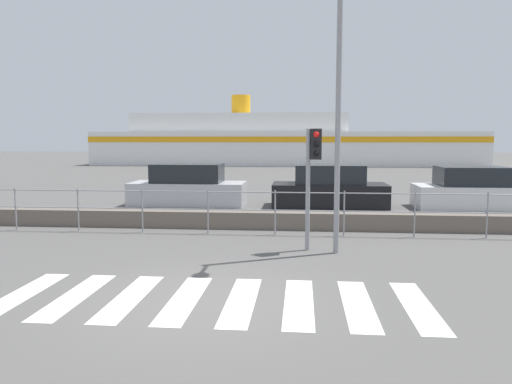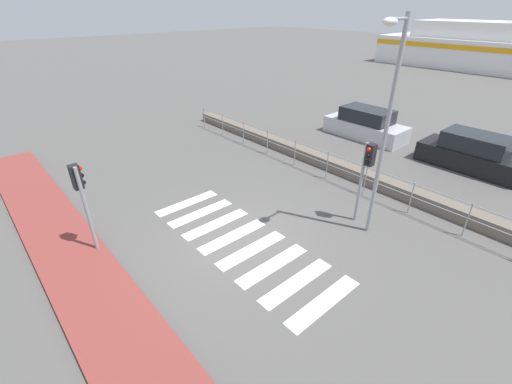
{
  "view_description": "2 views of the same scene",
  "coord_description": "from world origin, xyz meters",
  "px_view_note": "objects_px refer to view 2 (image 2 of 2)",
  "views": [
    {
      "loc": [
        1.57,
        -7.52,
        2.55
      ],
      "look_at": [
        0.7,
        2.0,
        1.5
      ],
      "focal_mm": 35.0,
      "sensor_mm": 36.0,
      "label": 1
    },
    {
      "loc": [
        6.75,
        -5.19,
        6.38
      ],
      "look_at": [
        -0.28,
        1.0,
        1.2
      ],
      "focal_mm": 24.0,
      "sensor_mm": 36.0,
      "label": 2
    }
  ],
  "objects_px": {
    "parked_car_silver": "(365,125)",
    "parked_car_black": "(472,154)",
    "streetlamp": "(386,114)",
    "traffic_light_near": "(81,190)",
    "traffic_light_far": "(366,166)"
  },
  "relations": [
    {
      "from": "streetlamp",
      "to": "traffic_light_far",
      "type": "bearing_deg",
      "value": 142.6
    },
    {
      "from": "traffic_light_far",
      "to": "parked_car_silver",
      "type": "height_order",
      "value": "traffic_light_far"
    },
    {
      "from": "parked_car_silver",
      "to": "parked_car_black",
      "type": "xyz_separation_m",
      "value": [
        5.33,
        -0.0,
        -0.0
      ]
    },
    {
      "from": "streetlamp",
      "to": "parked_car_silver",
      "type": "xyz_separation_m",
      "value": [
        -5.06,
        7.71,
        -3.17
      ]
    },
    {
      "from": "parked_car_silver",
      "to": "traffic_light_near",
      "type": "bearing_deg",
      "value": -88.73
    },
    {
      "from": "traffic_light_far",
      "to": "parked_car_silver",
      "type": "xyz_separation_m",
      "value": [
        -4.54,
        7.31,
        -1.35
      ]
    },
    {
      "from": "traffic_light_near",
      "to": "parked_car_silver",
      "type": "height_order",
      "value": "traffic_light_near"
    },
    {
      "from": "parked_car_silver",
      "to": "parked_car_black",
      "type": "distance_m",
      "value": 5.33
    },
    {
      "from": "parked_car_silver",
      "to": "streetlamp",
      "type": "bearing_deg",
      "value": -56.73
    },
    {
      "from": "traffic_light_near",
      "to": "parked_car_black",
      "type": "height_order",
      "value": "traffic_light_near"
    },
    {
      "from": "parked_car_silver",
      "to": "parked_car_black",
      "type": "relative_size",
      "value": 1.03
    },
    {
      "from": "parked_car_silver",
      "to": "parked_car_black",
      "type": "height_order",
      "value": "parked_car_silver"
    },
    {
      "from": "streetlamp",
      "to": "parked_car_black",
      "type": "xyz_separation_m",
      "value": [
        0.26,
        7.71,
        -3.17
      ]
    },
    {
      "from": "traffic_light_near",
      "to": "parked_car_silver",
      "type": "bearing_deg",
      "value": 91.27
    },
    {
      "from": "parked_car_silver",
      "to": "parked_car_black",
      "type": "bearing_deg",
      "value": -0.0
    }
  ]
}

